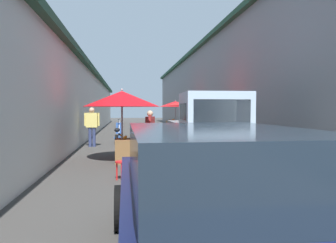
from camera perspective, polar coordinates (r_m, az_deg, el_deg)
ground at (r=14.80m, az=-2.11°, el=-4.05°), size 90.00×90.00×0.00m
building_left_whitewash at (r=17.77m, az=-25.71°, el=3.32°), size 49.80×7.50×4.03m
building_right_concrete at (r=18.88m, az=18.68°, el=6.14°), size 49.80×7.50×5.87m
fruit_stall_far_left at (r=20.99m, az=1.19°, el=2.23°), size 2.18×2.18×2.23m
fruit_stall_near_right at (r=9.77m, az=-8.28°, el=2.98°), size 2.35×2.35×2.26m
fruit_stall_mid_lane at (r=13.81m, az=5.16°, el=2.77°), size 2.58×2.58×2.23m
hatchback_car at (r=3.09m, az=8.11°, el=-14.34°), size 3.92×1.94×1.45m
delivery_truck at (r=9.41m, az=7.32°, el=-1.32°), size 4.95×2.05×2.08m
vendor_by_crates at (r=13.95m, az=-13.62°, el=-0.42°), size 0.25×0.67×1.70m
vendor_in_shade at (r=11.13m, az=-3.26°, el=-1.46°), size 0.59×0.37×1.58m
parked_scooter at (r=15.46m, az=-9.03°, el=-2.14°), size 1.69×0.40×1.14m
plastic_stool at (r=7.33m, az=-8.37°, el=-7.95°), size 0.30×0.30×0.43m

